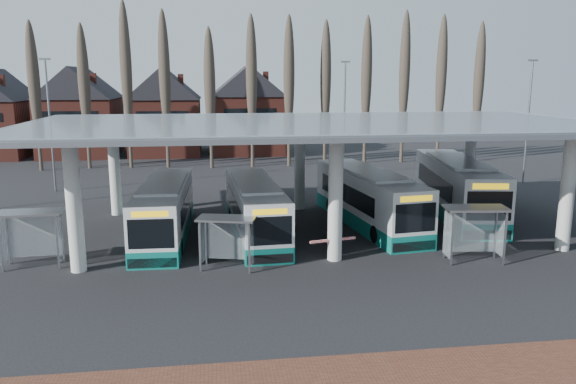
{
  "coord_description": "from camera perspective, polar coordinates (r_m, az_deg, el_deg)",
  "views": [
    {
      "loc": [
        -5.8,
        -23.14,
        8.71
      ],
      "look_at": [
        -1.67,
        7.0,
        2.52
      ],
      "focal_mm": 35.0,
      "sensor_mm": 36.0,
      "label": 1
    }
  ],
  "objects": [
    {
      "name": "ground",
      "position": [
        25.39,
        5.96,
        -8.61
      ],
      "size": [
        140.0,
        140.0,
        0.0
      ],
      "primitive_type": "plane",
      "color": "black",
      "rests_on": "ground"
    },
    {
      "name": "station_canopy",
      "position": [
        31.82,
        2.76,
        6.04
      ],
      "size": [
        32.0,
        16.0,
        6.34
      ],
      "color": "silver",
      "rests_on": "ground"
    },
    {
      "name": "poplar_row",
      "position": [
        56.44,
        -1.94,
        11.57
      ],
      "size": [
        45.1,
        1.1,
        14.5
      ],
      "color": "#473D33",
      "rests_on": "ground"
    },
    {
      "name": "townhouse_row",
      "position": [
        67.93,
        -16.41,
        8.71
      ],
      "size": [
        36.8,
        10.3,
        12.25
      ],
      "color": "maroon",
      "rests_on": "ground"
    },
    {
      "name": "lamp_post_a",
      "position": [
        46.88,
        -23.01,
        6.47
      ],
      "size": [
        0.8,
        0.16,
        10.17
      ],
      "color": "slate",
      "rests_on": "ground"
    },
    {
      "name": "lamp_post_b",
      "position": [
        50.65,
        5.74,
        7.63
      ],
      "size": [
        0.8,
        0.16,
        10.17
      ],
      "color": "slate",
      "rests_on": "ground"
    },
    {
      "name": "lamp_post_c",
      "position": [
        50.38,
        23.2,
        6.75
      ],
      "size": [
        0.8,
        0.16,
        10.17
      ],
      "color": "slate",
      "rests_on": "ground"
    },
    {
      "name": "bus_0",
      "position": [
        31.92,
        -12.41,
        -1.88
      ],
      "size": [
        2.75,
        11.26,
        3.11
      ],
      "rotation": [
        0.0,
        0.0,
        -0.03
      ],
      "color": "silver",
      "rests_on": "ground"
    },
    {
      "name": "bus_1",
      "position": [
        31.68,
        -3.38,
        -1.76
      ],
      "size": [
        2.92,
        11.15,
        3.07
      ],
      "rotation": [
        0.0,
        0.0,
        0.05
      ],
      "color": "silver",
      "rests_on": "ground"
    },
    {
      "name": "bus_2",
      "position": [
        34.17,
        8.09,
        -0.69
      ],
      "size": [
        4.07,
        12.13,
        3.31
      ],
      "rotation": [
        0.0,
        0.0,
        0.13
      ],
      "color": "silver",
      "rests_on": "ground"
    },
    {
      "name": "bus_3",
      "position": [
        38.05,
        16.71,
        0.39
      ],
      "size": [
        4.79,
        13.18,
        3.59
      ],
      "rotation": [
        0.0,
        0.0,
        -0.16
      ],
      "color": "silver",
      "rests_on": "ground"
    },
    {
      "name": "shelter_0",
      "position": [
        28.86,
        -24.6,
        -3.14
      ],
      "size": [
        2.92,
        1.57,
        2.65
      ],
      "rotation": [
        0.0,
        0.0,
        0.05
      ],
      "color": "gray",
      "rests_on": "ground"
    },
    {
      "name": "shelter_1",
      "position": [
        26.11,
        -6.18,
        -3.94
      ],
      "size": [
        2.89,
        1.94,
        2.46
      ],
      "rotation": [
        0.0,
        0.0,
        -0.25
      ],
      "color": "gray",
      "rests_on": "ground"
    },
    {
      "name": "shelter_2",
      "position": [
        28.33,
        18.39,
        -2.85
      ],
      "size": [
        3.07,
        1.79,
        2.71
      ],
      "rotation": [
        0.0,
        0.0,
        -0.12
      ],
      "color": "gray",
      "rests_on": "ground"
    },
    {
      "name": "barrier",
      "position": [
        27.42,
        4.53,
        -5.01
      ],
      "size": [
        2.36,
        0.9,
        1.2
      ],
      "rotation": [
        0.0,
        0.0,
        0.22
      ],
      "color": "black",
      "rests_on": "ground"
    }
  ]
}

